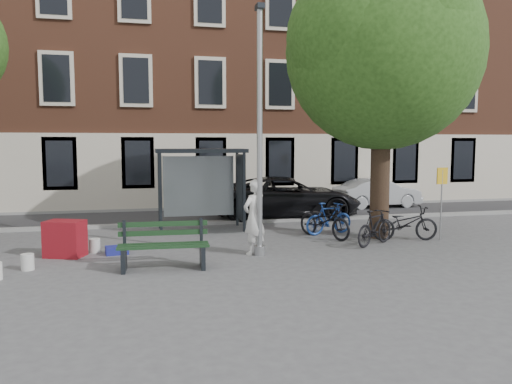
{
  "coord_description": "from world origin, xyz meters",
  "views": [
    {
      "loc": [
        -2.82,
        -11.97,
        2.8
      ],
      "look_at": [
        0.35,
        1.95,
        1.4
      ],
      "focal_mm": 35.0,
      "sensor_mm": 36.0,
      "label": 1
    }
  ],
  "objects_px": {
    "painter": "(255,217)",
    "bench": "(164,248)",
    "bus_shelter": "(212,170)",
    "bike_c": "(325,221)",
    "bike_b": "(329,218)",
    "red_stand": "(65,239)",
    "notice_sign": "(442,186)",
    "car_dark": "(286,197)",
    "lamppost": "(260,144)",
    "bike_d": "(375,227)",
    "bike_a": "(405,223)",
    "car_silver": "(378,193)"
  },
  "relations": [
    {
      "from": "painter",
      "to": "bench",
      "type": "height_order",
      "value": "painter"
    },
    {
      "from": "bus_shelter",
      "to": "bike_c",
      "type": "xyz_separation_m",
      "value": [
        3.02,
        -2.28,
        -1.4
      ]
    },
    {
      "from": "bike_b",
      "to": "red_stand",
      "type": "bearing_deg",
      "value": 86.54
    },
    {
      "from": "red_stand",
      "to": "notice_sign",
      "type": "bearing_deg",
      "value": -1.02
    },
    {
      "from": "notice_sign",
      "to": "car_dark",
      "type": "bearing_deg",
      "value": 112.77
    },
    {
      "from": "lamppost",
      "to": "bike_d",
      "type": "relative_size",
      "value": 3.69
    },
    {
      "from": "bus_shelter",
      "to": "bike_b",
      "type": "xyz_separation_m",
      "value": [
        3.35,
        -1.78,
        -1.42
      ]
    },
    {
      "from": "lamppost",
      "to": "bench",
      "type": "distance_m",
      "value": 3.43
    },
    {
      "from": "notice_sign",
      "to": "bus_shelter",
      "type": "bearing_deg",
      "value": 143.6
    },
    {
      "from": "bike_d",
      "to": "notice_sign",
      "type": "height_order",
      "value": "notice_sign"
    },
    {
      "from": "lamppost",
      "to": "notice_sign",
      "type": "height_order",
      "value": "lamppost"
    },
    {
      "from": "bus_shelter",
      "to": "red_stand",
      "type": "bearing_deg",
      "value": -142.21
    },
    {
      "from": "bike_b",
      "to": "notice_sign",
      "type": "relative_size",
      "value": 0.79
    },
    {
      "from": "painter",
      "to": "car_dark",
      "type": "relative_size",
      "value": 0.34
    },
    {
      "from": "bike_a",
      "to": "red_stand",
      "type": "relative_size",
      "value": 2.12
    },
    {
      "from": "car_dark",
      "to": "red_stand",
      "type": "distance_m",
      "value": 8.81
    },
    {
      "from": "painter",
      "to": "car_silver",
      "type": "height_order",
      "value": "painter"
    },
    {
      "from": "bike_a",
      "to": "car_silver",
      "type": "relative_size",
      "value": 0.5
    },
    {
      "from": "car_silver",
      "to": "notice_sign",
      "type": "distance_m",
      "value": 7.52
    },
    {
      "from": "bus_shelter",
      "to": "bench",
      "type": "distance_m",
      "value": 5.44
    },
    {
      "from": "lamppost",
      "to": "painter",
      "type": "xyz_separation_m",
      "value": [
        -0.1,
        0.15,
        -1.83
      ]
    },
    {
      "from": "bench",
      "to": "painter",
      "type": "bearing_deg",
      "value": 25.37
    },
    {
      "from": "painter",
      "to": "bike_d",
      "type": "bearing_deg",
      "value": 154.11
    },
    {
      "from": "bus_shelter",
      "to": "painter",
      "type": "height_order",
      "value": "bus_shelter"
    },
    {
      "from": "car_silver",
      "to": "bike_a",
      "type": "bearing_deg",
      "value": 154.28
    },
    {
      "from": "bike_b",
      "to": "notice_sign",
      "type": "height_order",
      "value": "notice_sign"
    },
    {
      "from": "car_silver",
      "to": "car_dark",
      "type": "bearing_deg",
      "value": 107.87
    },
    {
      "from": "notice_sign",
      "to": "bike_a",
      "type": "bearing_deg",
      "value": 163.12
    },
    {
      "from": "painter",
      "to": "car_dark",
      "type": "bearing_deg",
      "value": -144.76
    },
    {
      "from": "bike_a",
      "to": "bike_b",
      "type": "relative_size",
      "value": 1.15
    },
    {
      "from": "bike_d",
      "to": "car_silver",
      "type": "relative_size",
      "value": 0.44
    },
    {
      "from": "bench",
      "to": "bike_d",
      "type": "height_order",
      "value": "bench"
    },
    {
      "from": "bike_d",
      "to": "bike_a",
      "type": "bearing_deg",
      "value": -101.71
    },
    {
      "from": "bench",
      "to": "car_dark",
      "type": "distance_m",
      "value": 8.38
    },
    {
      "from": "lamppost",
      "to": "car_dark",
      "type": "distance_m",
      "value": 6.79
    },
    {
      "from": "painter",
      "to": "bike_c",
      "type": "height_order",
      "value": "painter"
    },
    {
      "from": "bike_c",
      "to": "notice_sign",
      "type": "xyz_separation_m",
      "value": [
        3.14,
        -1.1,
        1.05
      ]
    },
    {
      "from": "red_stand",
      "to": "painter",
      "type": "bearing_deg",
      "value": -9.36
    },
    {
      "from": "car_dark",
      "to": "lamppost",
      "type": "bearing_deg",
      "value": 162.16
    },
    {
      "from": "painter",
      "to": "notice_sign",
      "type": "height_order",
      "value": "notice_sign"
    },
    {
      "from": "red_stand",
      "to": "car_dark",
      "type": "bearing_deg",
      "value": 35.33
    },
    {
      "from": "lamppost",
      "to": "bench",
      "type": "xyz_separation_m",
      "value": [
        -2.4,
        -0.83,
        -2.31
      ]
    },
    {
      "from": "notice_sign",
      "to": "bike_d",
      "type": "bearing_deg",
      "value": 179.08
    },
    {
      "from": "notice_sign",
      "to": "painter",
      "type": "bearing_deg",
      "value": 178.22
    },
    {
      "from": "bus_shelter",
      "to": "notice_sign",
      "type": "bearing_deg",
      "value": -28.74
    },
    {
      "from": "red_stand",
      "to": "bike_b",
      "type": "bearing_deg",
      "value": 10.74
    },
    {
      "from": "bike_a",
      "to": "painter",
      "type": "bearing_deg",
      "value": 107.22
    },
    {
      "from": "bike_c",
      "to": "car_dark",
      "type": "bearing_deg",
      "value": 63.09
    },
    {
      "from": "bus_shelter",
      "to": "car_dark",
      "type": "bearing_deg",
      "value": 31.76
    },
    {
      "from": "bike_b",
      "to": "bike_a",
      "type": "bearing_deg",
      "value": -143.18
    }
  ]
}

